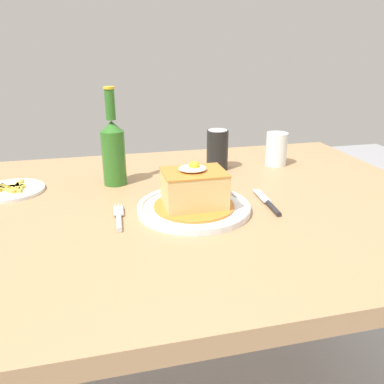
{
  "coord_description": "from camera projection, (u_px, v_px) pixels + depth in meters",
  "views": [
    {
      "loc": [
        -0.16,
        -0.9,
        1.12
      ],
      "look_at": [
        0.04,
        -0.04,
        0.78
      ],
      "focal_mm": 37.1,
      "sensor_mm": 36.0,
      "label": 1
    }
  ],
  "objects": [
    {
      "name": "drinking_glass",
      "position": [
        276.0,
        151.0,
        1.27
      ],
      "size": [
        0.07,
        0.07,
        0.1
      ],
      "color": "gold",
      "rests_on": "dining_table"
    },
    {
      "name": "main_plate",
      "position": [
        194.0,
        207.0,
        0.93
      ],
      "size": [
        0.27,
        0.27,
        0.02
      ],
      "color": "white",
      "rests_on": "dining_table"
    },
    {
      "name": "soda_can",
      "position": [
        217.0,
        150.0,
        1.22
      ],
      "size": [
        0.07,
        0.07,
        0.12
      ],
      "color": "black",
      "rests_on": "dining_table"
    },
    {
      "name": "knife",
      "position": [
        270.0,
        205.0,
        0.96
      ],
      "size": [
        0.03,
        0.17,
        0.01
      ],
      "color": "#262628",
      "rests_on": "dining_table"
    },
    {
      "name": "dining_table",
      "position": [
        172.0,
        237.0,
        1.02
      ],
      "size": [
        1.39,
        0.97,
        0.74
      ],
      "color": "#A87F56",
      "rests_on": "ground_plane"
    },
    {
      "name": "beer_bottle_green",
      "position": [
        113.0,
        149.0,
        1.08
      ],
      "size": [
        0.06,
        0.06,
        0.27
      ],
      "color": "#2D6B23",
      "rests_on": "dining_table"
    },
    {
      "name": "sandwich_meal",
      "position": [
        194.0,
        190.0,
        0.92
      ],
      "size": [
        0.19,
        0.19,
        0.11
      ],
      "color": "orange",
      "rests_on": "main_plate"
    },
    {
      "name": "fork",
      "position": [
        119.0,
        219.0,
        0.88
      ],
      "size": [
        0.02,
        0.14,
        0.01
      ],
      "color": "silver",
      "rests_on": "dining_table"
    },
    {
      "name": "side_plate_fries",
      "position": [
        11.0,
        190.0,
        1.05
      ],
      "size": [
        0.17,
        0.17,
        0.02
      ],
      "color": "white",
      "rests_on": "dining_table"
    }
  ]
}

